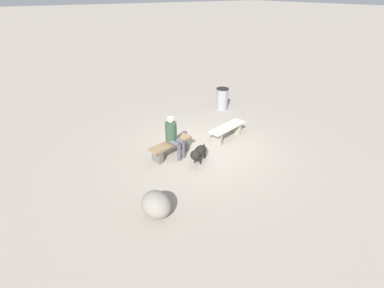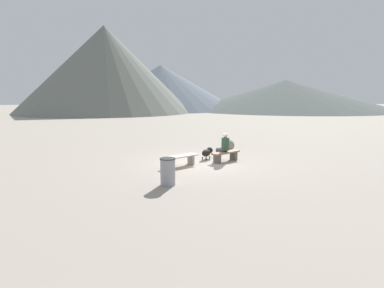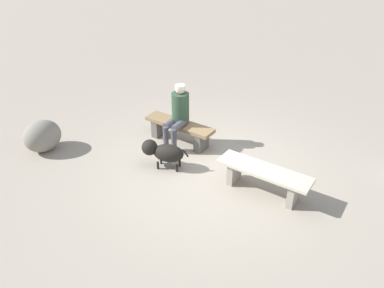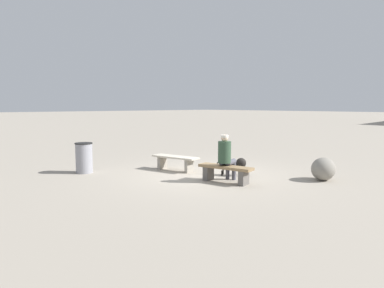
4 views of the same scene
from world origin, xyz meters
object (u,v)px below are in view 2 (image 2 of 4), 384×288
bench_left (181,159)px  bench_right (226,155)px  seated_person (224,145)px  boulder (228,145)px  trash_bin (168,172)px  dog (207,152)px

bench_left → bench_right: bearing=-14.9°
seated_person → boulder: 2.78m
bench_left → boulder: bearing=16.1°
bench_right → trash_bin: trash_bin is taller
seated_person → trash_bin: bearing=-165.5°
dog → bench_right: bearing=-91.6°
dog → boulder: bearing=0.7°
dog → boulder: size_ratio=1.05×
bench_left → bench_right: 2.24m
bench_left → trash_bin: bearing=-137.6°
bench_right → boulder: size_ratio=2.07×
seated_person → bench_left: bearing=162.9°
dog → boulder: (2.15, 1.37, -0.02)m
boulder → seated_person: bearing=-128.7°
seated_person → trash_bin: size_ratio=1.39×
trash_bin → boulder: (5.53, 4.42, -0.15)m
bench_right → trash_bin: (-3.87, -2.21, 0.16)m
bench_right → boulder: 2.77m
seated_person → dog: size_ratio=1.62×
bench_left → seated_person: seated_person is taller
seated_person → dog: bearing=102.9°
seated_person → trash_bin: seated_person is taller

